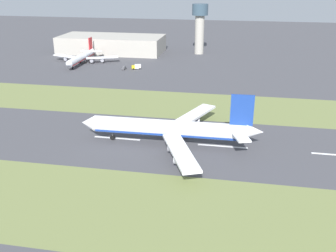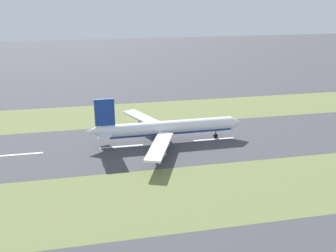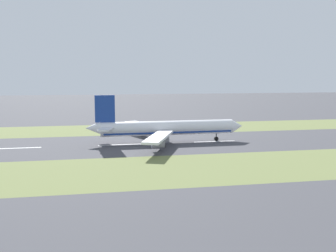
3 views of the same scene
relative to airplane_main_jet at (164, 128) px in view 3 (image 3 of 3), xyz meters
The scene contains 7 objects.
ground_plane 6.89m from the airplane_main_jet, 66.80° to the right, with size 800.00×800.00×0.00m, color #424247.
grass_median_west 44.20m from the airplane_main_jet, behind, with size 40.00×600.00×0.01m, color olive.
grass_median_east 46.81m from the airplane_main_jet, ahead, with size 40.00×600.00×0.01m, color olive.
centreline_dash_near 58.42m from the airplane_main_jet, 88.70° to the right, with size 1.20×18.00×0.01m, color silver.
centreline_dash_mid 19.11m from the airplane_main_jet, 85.83° to the right, with size 1.20×18.00×0.01m, color silver.
centreline_dash_far 22.75m from the airplane_main_jet, 86.55° to the left, with size 1.20×18.00×0.01m, color silver.
airplane_main_jet is the anchor object (origin of this frame).
Camera 3 is at (158.59, -25.97, 28.61)m, focal length 42.00 mm.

